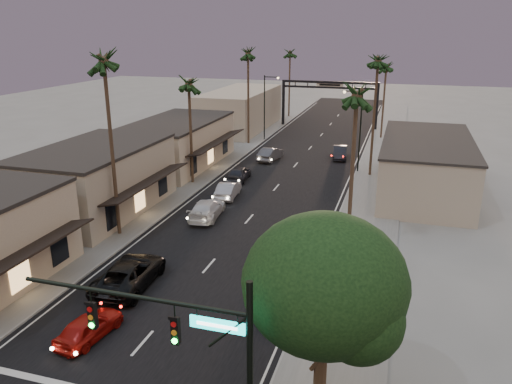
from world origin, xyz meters
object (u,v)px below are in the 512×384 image
Objects in this scene: palm_far at (290,51)px; oncoming_silver at (228,190)px; palm_lb at (103,55)px; palm_lc at (188,79)px; oncoming_red at (89,327)px; streetlight_right at (358,124)px; palm_ld at (248,50)px; traffic_signal at (195,346)px; curbside_black at (284,251)px; palm_rc at (387,64)px; streetlight_left at (266,102)px; palm_rb at (378,57)px; oncoming_pickup at (130,273)px; corner_tree at (326,289)px; curbside_near at (288,294)px; arch at (329,92)px; palm_ra at (357,89)px.

oncoming_silver is at bearing -84.03° from palm_far.
palm_lb reaches higher than palm_lc.
oncoming_red is at bearing -85.39° from palm_far.
palm_ld reaches higher than streetlight_right.
curbside_black is (-1.01, 17.08, -4.26)m from traffic_signal.
palm_lb reaches higher than palm_rc.
streetlight_left is at bearing -158.86° from palm_rc.
streetlight_right is 0.68× the size of palm_far.
palm_rb is 38.07m from oncoming_red.
palm_lb reaches higher than streetlight_right.
palm_ld is 38.23m from curbside_black.
palm_lc is at bearing -90.41° from palm_far.
palm_ld reaches higher than curbside_black.
oncoming_pickup is at bearing -104.06° from palm_rc.
corner_tree is 10.20m from curbside_near.
palm_rc is at bearing 21.14° from streetlight_left.
palm_lc is (-14.29, 32.00, 5.39)m from traffic_signal.
arch is at bearing 60.03° from streetlight_left.
streetlight_left is 0.63× the size of palm_rb.
palm_rc is 2.17× the size of curbside_black.
corner_tree reaches higher than oncoming_silver.
palm_rb is (8.60, -26.00, 6.88)m from arch.
palm_ra is 2.37× the size of curbside_near.
arch is at bearing 94.93° from traffic_signal.
palm_rb is 20.09m from palm_rc.
palm_ra reaches higher than oncoming_silver.
streetlight_right is 0.59× the size of palm_lb.
palm_lb reaches higher than traffic_signal.
streetlight_right is 1.00× the size of streetlight_left.
traffic_signal is 66.24m from arch.
palm_rc is at bearing -39.64° from palm_far.
palm_rb is at bearing 83.07° from curbside_near.
corner_tree is at bearing -38.83° from palm_lb.
oncoming_silver is 19.82m from curbside_near.
traffic_signal is at bearing -51.56° from palm_lb.
oncoming_pickup is (-12.24, -8.87, -10.59)m from palm_ra.
streetlight_left is 22.65m from palm_lc.
palm_ld is (0.00, 19.00, 1.95)m from palm_lc.
corner_tree is at bearing -86.11° from streetlight_right.
palm_lb is 17.39m from oncoming_silver.
streetlight_left is 0.59× the size of palm_lb.
oncoming_red is at bearing 94.75° from oncoming_pickup.
palm_rb is at bearing 51.98° from palm_lb.
palm_rc reaches higher than streetlight_left.
oncoming_silver is at bearing 119.82° from curbside_black.
palm_ra is (-0.88, 16.55, 5.46)m from corner_tree.
oncoming_pickup is 17.70m from oncoming_silver.
palm_ld is at bearing -119.83° from arch.
palm_lb is (-18.08, 14.55, 7.41)m from corner_tree.
arch is 60.63m from oncoming_red.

